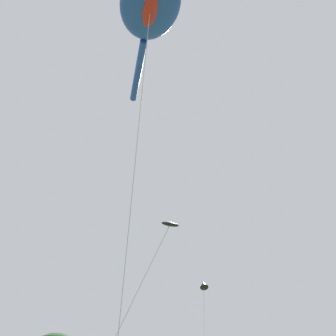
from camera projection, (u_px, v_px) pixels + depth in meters
big_show_kite at (149, 8)px, 18.48m from camera, size 5.74×7.74×18.12m
small_kite_streamer_purple at (204, 285)px, 28.38m from camera, size 2.95×2.22×10.21m
small_kite_stunt_black at (166, 233)px, 11.97m from camera, size 2.60×2.29×6.89m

